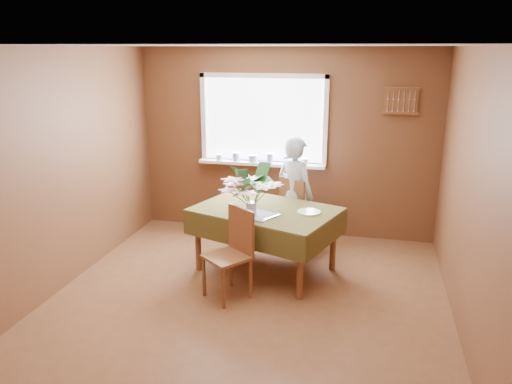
% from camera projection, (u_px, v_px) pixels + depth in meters
% --- Properties ---
extents(floor, '(4.50, 4.50, 0.00)m').
position_uv_depth(floor, '(243.00, 309.00, 4.92)').
color(floor, brown).
rests_on(floor, ground).
extents(ceiling, '(4.50, 4.50, 0.00)m').
position_uv_depth(ceiling, '(241.00, 45.00, 4.22)').
color(ceiling, white).
rests_on(ceiling, wall_back).
extents(wall_back, '(4.00, 0.00, 4.00)m').
position_uv_depth(wall_back, '(285.00, 143.00, 6.67)').
color(wall_back, brown).
rests_on(wall_back, floor).
extents(wall_front, '(4.00, 0.00, 4.00)m').
position_uv_depth(wall_front, '(126.00, 307.00, 2.47)').
color(wall_front, brown).
rests_on(wall_front, floor).
extents(wall_left, '(0.00, 4.50, 4.50)m').
position_uv_depth(wall_left, '(50.00, 175.00, 5.01)').
color(wall_left, brown).
rests_on(wall_left, floor).
extents(wall_right, '(0.00, 4.50, 4.50)m').
position_uv_depth(wall_right, '(475.00, 202.00, 4.13)').
color(wall_right, brown).
rests_on(wall_right, floor).
extents(window_assembly, '(1.72, 0.20, 1.22)m').
position_uv_depth(window_assembly, '(263.00, 136.00, 6.66)').
color(window_assembly, white).
rests_on(window_assembly, wall_back).
extents(spoon_rack, '(0.44, 0.05, 0.33)m').
position_uv_depth(spoon_rack, '(401.00, 101.00, 6.15)').
color(spoon_rack, brown).
rests_on(spoon_rack, wall_back).
extents(dining_table, '(1.79, 1.49, 0.75)m').
position_uv_depth(dining_table, '(266.00, 216.00, 5.61)').
color(dining_table, brown).
rests_on(dining_table, floor).
extents(chair_far, '(0.56, 0.56, 0.94)m').
position_uv_depth(chair_far, '(297.00, 210.00, 6.26)').
color(chair_far, brown).
rests_on(chair_far, floor).
extents(chair_near, '(0.56, 0.56, 0.93)m').
position_uv_depth(chair_near, '(233.00, 249.00, 5.07)').
color(chair_near, brown).
rests_on(chair_near, floor).
extents(seated_woman, '(0.64, 0.58, 1.46)m').
position_uv_depth(seated_woman, '(295.00, 195.00, 6.17)').
color(seated_woman, white).
rests_on(seated_woman, floor).
extents(flower_bouquet, '(0.58, 0.58, 0.50)m').
position_uv_depth(flower_bouquet, '(251.00, 186.00, 5.29)').
color(flower_bouquet, white).
rests_on(flower_bouquet, dining_table).
extents(side_plate, '(0.35, 0.35, 0.01)m').
position_uv_depth(side_plate, '(309.00, 212.00, 5.46)').
color(side_plate, white).
rests_on(side_plate, dining_table).
extents(table_knife, '(0.14, 0.22, 0.00)m').
position_uv_depth(table_knife, '(272.00, 217.00, 5.29)').
color(table_knife, silver).
rests_on(table_knife, dining_table).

